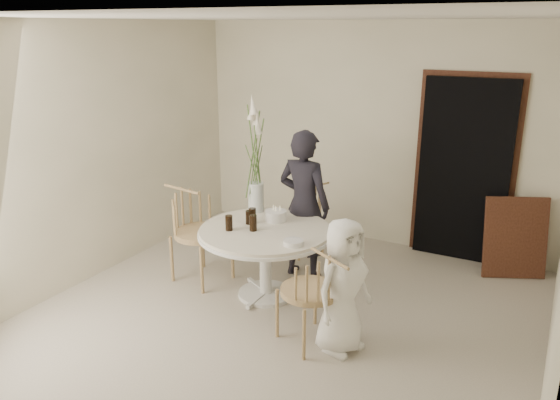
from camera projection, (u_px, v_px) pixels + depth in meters
The scene contains 18 objects.
ground at pixel (285, 314), 5.22m from camera, with size 4.50×4.50×0.00m, color #BEB6A2.
room_shell at pixel (285, 148), 4.72m from camera, with size 4.50×4.50×4.50m.
doorway at pixel (464, 171), 6.21m from camera, with size 1.00×0.10×2.10m, color black.
door_trim at pixel (465, 165), 6.23m from camera, with size 1.12×0.03×2.22m, color #5A301F.
table at pixel (265, 239), 5.39m from camera, with size 1.33×1.33×0.73m.
picture_frame at pixel (515, 238), 5.90m from camera, with size 0.67×0.04×0.89m, color #5A301F.
chair_far at pixel (308, 209), 6.57m from camera, with size 0.57×0.59×0.82m.
chair_right at pixel (320, 286), 4.50m from camera, with size 0.67×0.65×0.90m.
chair_left at pixel (192, 221), 5.82m from camera, with size 0.65×0.61×1.00m.
girl at pixel (304, 205), 5.80m from camera, with size 0.59×0.39×1.63m, color black.
boy at pixel (343, 286), 4.49m from camera, with size 0.57×0.37×1.17m, color white.
birthday_cake at pixel (276, 216), 5.56m from camera, with size 0.22×0.22×0.16m.
cola_tumbler_a at pixel (229, 223), 5.29m from camera, with size 0.07×0.07×0.15m, color black.
cola_tumbler_b at pixel (253, 223), 5.28m from camera, with size 0.07×0.07×0.16m, color black.
cola_tumbler_c at pixel (249, 217), 5.47m from camera, with size 0.06×0.06×0.14m, color black.
cola_tumbler_d at pixel (252, 216), 5.48m from camera, with size 0.07×0.07×0.16m, color black.
plate_stack at pixel (293, 243), 4.95m from camera, with size 0.18×0.18×0.05m, color white.
flower_vase at pixel (256, 168), 5.73m from camera, with size 0.17×0.17×1.24m.
Camera 1 is at (2.16, -4.10, 2.63)m, focal length 35.00 mm.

